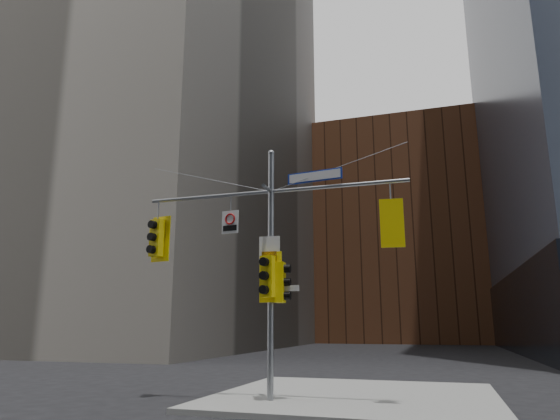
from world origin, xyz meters
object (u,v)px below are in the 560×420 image
Objects in this scene: signal_assembly at (271,244)px; regulatory_sign_arm at (230,221)px; traffic_light_east_arm at (392,224)px; traffic_light_pole_side at (282,282)px; street_sign_blade at (315,176)px; traffic_light_west_arm at (157,238)px; traffic_light_pole_front at (268,276)px.

signal_assembly is 1.49m from regulatory_sign_arm.
signal_assembly reaches higher than regulatory_sign_arm.
traffic_light_east_arm is 1.91× the size of regulatory_sign_arm.
traffic_light_east_arm is at bearing 6.98° from regulatory_sign_arm.
regulatory_sign_arm reaches higher than traffic_light_pole_side.
street_sign_blade is at bearing -94.84° from traffic_light_pole_side.
traffic_light_west_arm is 4.37m from traffic_light_pole_side.
traffic_light_east_arm is 2.63m from street_sign_blade.
signal_assembly reaches higher than traffic_light_east_arm.
traffic_light_pole_side is 2.46m from regulatory_sign_arm.
signal_assembly is 2.35m from street_sign_blade.
traffic_light_pole_front is (0.00, -0.27, -0.95)m from signal_assembly.
street_sign_blade is at bearing 7.24° from regulatory_sign_arm.
regulatory_sign_arm is at bearing 9.61° from traffic_light_west_arm.
traffic_light_pole_side is (4.11, -0.00, -1.48)m from traffic_light_west_arm.
signal_assembly is 5.53× the size of traffic_light_west_arm.
street_sign_blade is (1.00, -0.01, 3.03)m from traffic_light_pole_side.
traffic_light_east_arm is 4.76m from regulatory_sign_arm.
street_sign_blade reaches higher than traffic_light_pole_front.
street_sign_blade is (1.33, 0.27, 2.88)m from traffic_light_pole_front.
traffic_light_pole_front is 3.19m from street_sign_blade.
signal_assembly is at bearing -172.65° from street_sign_blade.
traffic_light_pole_front is at bearing 6.16° from traffic_light_west_arm.
signal_assembly is at bearing 7.63° from regulatory_sign_arm.
traffic_light_west_arm is 1.01× the size of traffic_light_pole_front.
signal_assembly is 7.02× the size of traffic_light_pole_side.
traffic_light_east_arm is 3.47m from traffic_light_pole_side.
traffic_light_west_arm is (-3.78, 0.01, 0.38)m from signal_assembly.
traffic_light_east_arm is 0.79× the size of street_sign_blade.
traffic_light_pole_side is at bearing 1.88° from signal_assembly.
traffic_light_west_arm is 2.08× the size of regulatory_sign_arm.
signal_assembly reaches higher than traffic_light_west_arm.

